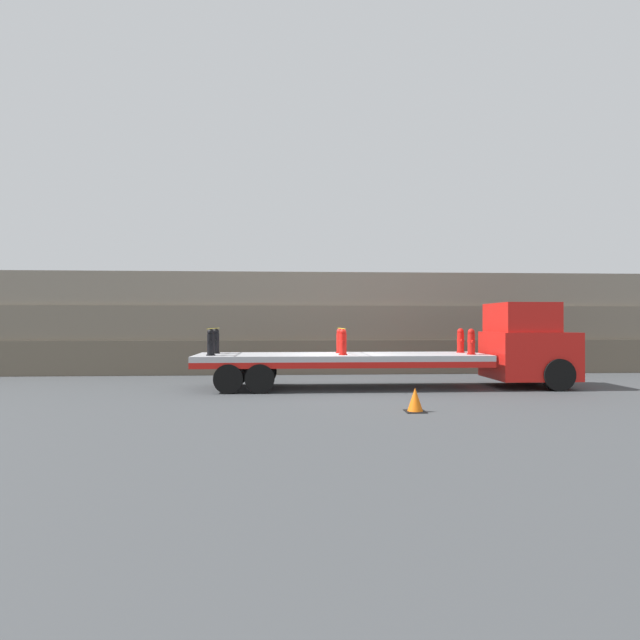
{
  "coord_description": "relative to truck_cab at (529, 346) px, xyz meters",
  "views": [
    {
      "loc": [
        -1.75,
        -17.42,
        2.31
      ],
      "look_at": [
        -0.75,
        0.0,
        2.39
      ],
      "focal_mm": 28.0,
      "sensor_mm": 36.0,
      "label": 1
    }
  ],
  "objects": [
    {
      "name": "traffic_cone",
      "position": [
        -5.34,
        -4.71,
        -1.17
      ],
      "size": [
        0.52,
        0.52,
        0.62
      ],
      "color": "black",
      "rests_on": "ground_plane"
    },
    {
      "name": "fire_hydrant_red_far_2",
      "position": [
        -2.32,
        0.54,
        0.16
      ],
      "size": [
        0.31,
        0.52,
        0.89
      ],
      "color": "red",
      "rests_on": "flatbed_trailer"
    },
    {
      "name": "flatbed_trailer",
      "position": [
        -7.36,
        0.0,
        -0.49
      ],
      "size": [
        10.1,
        2.57,
        1.2
      ],
      "color": "#B2B2B7",
      "rests_on": "ground_plane"
    },
    {
      "name": "cargo_strap_middle",
      "position": [
        -6.77,
        0.0,
        0.62
      ],
      "size": [
        0.05,
        2.67,
        0.01
      ],
      "color": "yellow",
      "rests_on": "fire_hydrant_red_near_1"
    },
    {
      "name": "fire_hydrant_black_near_0",
      "position": [
        -11.23,
        -0.54,
        0.16
      ],
      "size": [
        0.31,
        0.52,
        0.89
      ],
      "color": "black",
      "rests_on": "flatbed_trailer"
    },
    {
      "name": "cargo_strap_rear",
      "position": [
        -11.23,
        0.0,
        0.62
      ],
      "size": [
        0.05,
        2.67,
        0.01
      ],
      "color": "yellow",
      "rests_on": "fire_hydrant_black_near_0"
    },
    {
      "name": "fire_hydrant_red_far_1",
      "position": [
        -6.77,
        0.54,
        0.16
      ],
      "size": [
        0.31,
        0.52,
        0.89
      ],
      "color": "red",
      "rests_on": "flatbed_trailer"
    },
    {
      "name": "ground_plane",
      "position": [
        -6.77,
        0.0,
        -1.48
      ],
      "size": [
        120.0,
        120.0,
        0.0
      ],
      "primitive_type": "plane",
      "color": "#3F4244"
    },
    {
      "name": "fire_hydrant_red_near_2",
      "position": [
        -2.32,
        -0.54,
        0.16
      ],
      "size": [
        0.31,
        0.52,
        0.89
      ],
      "color": "red",
      "rests_on": "flatbed_trailer"
    },
    {
      "name": "rock_cliff",
      "position": [
        -6.77,
        6.15,
        0.81
      ],
      "size": [
        60.0,
        3.3,
        4.57
      ],
      "color": "#665B4C",
      "rests_on": "ground_plane"
    },
    {
      "name": "fire_hydrant_black_far_0",
      "position": [
        -11.23,
        0.54,
        0.16
      ],
      "size": [
        0.31,
        0.52,
        0.89
      ],
      "color": "black",
      "rests_on": "flatbed_trailer"
    },
    {
      "name": "fire_hydrant_red_near_1",
      "position": [
        -6.77,
        -0.54,
        0.16
      ],
      "size": [
        0.31,
        0.52,
        0.89
      ],
      "color": "red",
      "rests_on": "flatbed_trailer"
    },
    {
      "name": "truck_cab",
      "position": [
        0.0,
        0.0,
        0.0
      ],
      "size": [
        2.74,
        2.59,
        3.0
      ],
      "color": "red",
      "rests_on": "ground_plane"
    }
  ]
}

